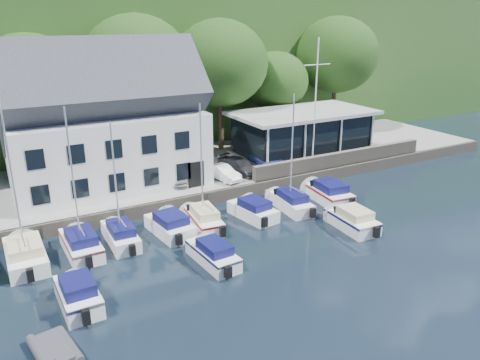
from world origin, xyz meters
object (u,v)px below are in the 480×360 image
(boat_r2_2, at_px, (213,252))
(boat_r1_3, at_px, (170,223))
(harbor_building, at_px, (106,129))
(dinghy_1, at_px, (54,349))
(car_white, at_px, (223,172))
(boat_r2_4, at_px, (352,218))
(flagpole, at_px, (315,104))
(boat_r1_0, at_px, (14,189))
(car_dgrey, at_px, (239,166))
(boat_r1_7, at_px, (328,191))
(car_blue, at_px, (269,161))
(boat_r1_6, at_px, (292,152))
(boat_r1_1, at_px, (73,182))
(boat_r1_5, at_px, (253,208))
(club_pavilion, at_px, (302,133))
(car_silver, at_px, (176,177))
(boat_r1_4, at_px, (202,165))
(boat_r2_0, at_px, (78,291))
(boat_r1_2, at_px, (115,178))

(boat_r2_2, bearing_deg, boat_r1_3, 94.88)
(harbor_building, distance_m, dinghy_1, 19.35)
(car_white, xyz_separation_m, boat_r2_4, (4.30, -10.43, -0.85))
(flagpole, xyz_separation_m, boat_r1_0, (-23.74, -4.54, -1.82))
(harbor_building, height_order, car_white, harbor_building)
(car_white, relative_size, boat_r1_0, 0.39)
(boat_r1_0, distance_m, dinghy_1, 9.82)
(car_dgrey, distance_m, boat_r1_7, 7.82)
(car_blue, height_order, boat_r1_6, boat_r1_6)
(boat_r1_7, distance_m, boat_r2_2, 12.73)
(boat_r1_3, bearing_deg, dinghy_1, -140.94)
(boat_r1_1, relative_size, boat_r2_4, 1.61)
(boat_r1_5, bearing_deg, boat_r1_6, -7.71)
(car_blue, relative_size, boat_r1_7, 0.64)
(boat_r2_4, bearing_deg, boat_r1_6, 112.83)
(boat_r1_1, bearing_deg, club_pavilion, 19.05)
(car_silver, xyz_separation_m, boat_r1_3, (-2.96, -6.16, -0.83))
(harbor_building, bearing_deg, boat_r1_4, -66.39)
(boat_r2_0, distance_m, boat_r2_4, 17.68)
(harbor_building, relative_size, boat_r2_0, 2.75)
(club_pavilion, distance_m, boat_r1_5, 13.85)
(car_silver, relative_size, boat_r1_1, 0.36)
(club_pavilion, height_order, boat_r2_4, club_pavilion)
(boat_r1_3, height_order, dinghy_1, boat_r1_3)
(boat_r2_0, bearing_deg, car_blue, 30.66)
(harbor_building, distance_m, boat_r1_2, 8.77)
(car_silver, height_order, car_blue, car_blue)
(car_silver, xyz_separation_m, boat_r2_2, (-2.21, -10.93, -0.87))
(car_silver, distance_m, boat_r2_0, 15.16)
(boat_r1_5, bearing_deg, boat_r1_1, 168.41)
(car_silver, relative_size, flagpole, 0.30)
(club_pavilion, bearing_deg, boat_r1_4, -149.69)
(club_pavilion, bearing_deg, car_blue, -155.38)
(flagpole, bearing_deg, car_blue, 164.19)
(boat_r1_2, bearing_deg, car_white, 28.94)
(boat_r1_6, bearing_deg, flagpole, 45.76)
(flagpole, relative_size, boat_r1_4, 1.25)
(boat_r2_2, bearing_deg, boat_r1_1, 138.41)
(boat_r1_6, bearing_deg, boat_r2_4, -66.00)
(club_pavilion, xyz_separation_m, dinghy_1, (-24.93, -16.85, -2.73))
(boat_r1_2, distance_m, boat_r2_0, 7.56)
(boat_r1_3, bearing_deg, car_dgrey, 29.48)
(boat_r1_1, xyz_separation_m, boat_r1_6, (14.77, -0.44, -0.21))
(boat_r1_3, relative_size, boat_r2_4, 1.00)
(car_white, bearing_deg, boat_r1_4, -140.04)
(boat_r1_7, xyz_separation_m, dinghy_1, (-21.12, -8.19, -0.45))
(boat_r1_1, relative_size, boat_r2_0, 1.72)
(boat_r1_6, xyz_separation_m, boat_r2_4, (1.66, -4.76, -3.56))
(car_dgrey, distance_m, boat_r1_1, 15.65)
(club_pavilion, xyz_separation_m, car_white, (-9.95, -2.96, -1.47))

